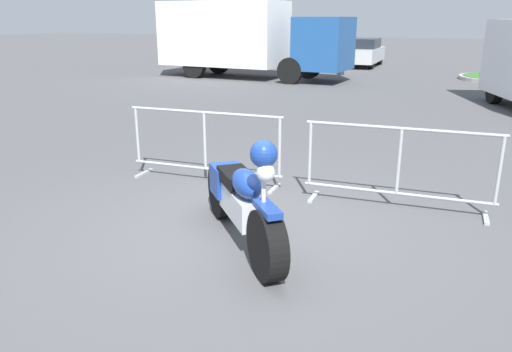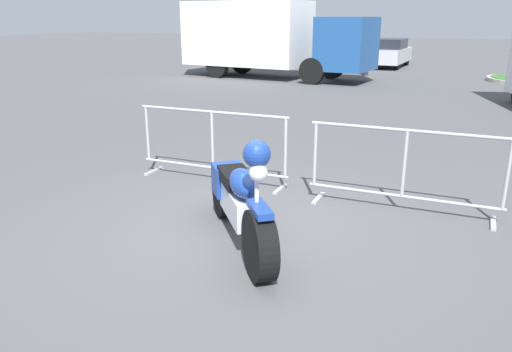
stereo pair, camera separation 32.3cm
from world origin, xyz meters
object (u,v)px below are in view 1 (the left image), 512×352
crowd_barrier_near (205,145)px  parked_car_silver (362,52)px  parked_car_red (243,48)px  crowd_barrier_far (399,167)px  box_truck (243,36)px  parked_car_maroon (302,50)px  pedestrian (342,53)px  motorcycle (241,200)px

crowd_barrier_near → parked_car_silver: 19.52m
parked_car_red → parked_car_silver: 6.38m
crowd_barrier_far → box_truck: (-7.89, 12.54, 1.08)m
crowd_barrier_far → box_truck: size_ratio=0.31×
box_truck → parked_car_maroon: 7.04m
crowd_barrier_far → parked_car_silver: 19.96m
parked_car_red → parked_car_maroon: 3.22m
parked_car_red → pedestrian: bearing=-122.0°
box_truck → pedestrian: (3.41, 2.69, -0.72)m
parked_car_maroon → crowd_barrier_far: bearing=-159.7°
crowd_barrier_far → crowd_barrier_near: bearing=180.0°
crowd_barrier_near → parked_car_silver: parked_car_silver is taller
motorcycle → crowd_barrier_near: bearing=177.1°
motorcycle → parked_car_red: parked_car_red is taller
motorcycle → pedestrian: (-3.09, 16.96, 0.42)m
crowd_barrier_far → parked_car_red: 21.91m
crowd_barrier_near → box_truck: size_ratio=0.31×
motorcycle → crowd_barrier_far: size_ratio=0.78×
motorcycle → pedestrian: bearing=148.6°
box_truck → pedestrian: bearing=41.9°
motorcycle → crowd_barrier_far: 2.23m
parked_car_red → pedestrian: pedestrian is taller
parked_car_red → crowd_barrier_near: bearing=-158.2°
motorcycle → parked_car_maroon: parked_car_maroon is taller
crowd_barrier_far → pedestrian: (-4.49, 15.23, 0.36)m
parked_car_red → parked_car_maroon: bearing=-82.7°
crowd_barrier_near → parked_car_maroon: bearing=104.1°
box_truck → parked_car_silver: size_ratio=1.93×
box_truck → parked_car_red: box_truck is taller
parked_car_maroon → crowd_barrier_near: bearing=-167.1°
motorcycle → crowd_barrier_near: motorcycle is taller
crowd_barrier_near → pedestrian: (-1.70, 15.23, 0.36)m
crowd_barrier_near → crowd_barrier_far: size_ratio=1.00×
parked_car_silver → box_truck: bearing=152.6°
parked_car_silver → pedestrian: pedestrian is taller
crowd_barrier_near → parked_car_silver: bearing=95.0°
parked_car_maroon → parked_car_silver: parked_car_maroon is taller
crowd_barrier_far → pedestrian: 15.88m
crowd_barrier_far → box_truck: box_truck is taller
parked_car_red → crowd_barrier_far: bearing=-151.4°
motorcycle → parked_car_silver: bearing=146.6°
crowd_barrier_far → pedestrian: pedestrian is taller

